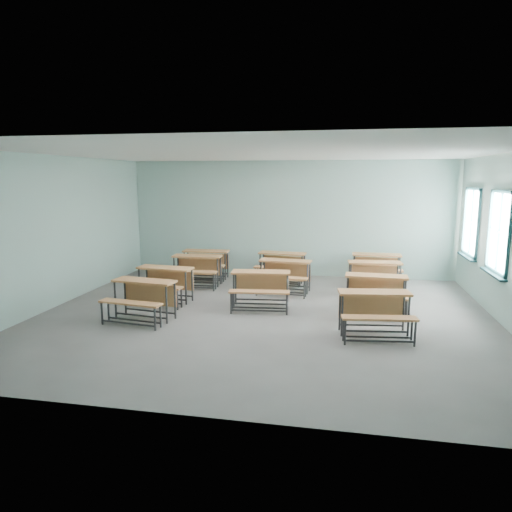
# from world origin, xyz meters

# --- Properties ---
(room) EXTENTS (9.04, 8.04, 3.24)m
(room) POSITION_xyz_m (0.08, 0.03, 1.60)
(room) COLOR slate
(room) RESTS_ON ground
(desk_unit_r0c0) EXTENTS (1.33, 0.98, 0.77)m
(desk_unit_r0c0) POSITION_xyz_m (-2.27, -0.72, 0.52)
(desk_unit_r0c0) COLOR #B27140
(desk_unit_r0c0) RESTS_ON ground
(desk_unit_r0c2) EXTENTS (1.33, 0.98, 0.77)m
(desk_unit_r0c2) POSITION_xyz_m (2.10, -0.80, 0.52)
(desk_unit_r0c2) COLOR #B27140
(desk_unit_r0c2) RESTS_ON ground
(desk_unit_r1c0) EXTENTS (1.31, 0.94, 0.77)m
(desk_unit_r1c0) POSITION_xyz_m (-2.36, 0.58, 0.52)
(desk_unit_r1c0) COLOR #B27140
(desk_unit_r1c0) RESTS_ON ground
(desk_unit_r1c1) EXTENTS (1.32, 0.96, 0.77)m
(desk_unit_r1c1) POSITION_xyz_m (-0.16, 0.54, 0.52)
(desk_unit_r1c1) COLOR #B27140
(desk_unit_r1c1) RESTS_ON ground
(desk_unit_r1c2) EXTENTS (1.27, 0.88, 0.77)m
(desk_unit_r1c2) POSITION_xyz_m (2.20, 0.60, 0.52)
(desk_unit_r1c2) COLOR #B27140
(desk_unit_r1c2) RESTS_ON ground
(desk_unit_r2c0) EXTENTS (1.27, 0.88, 0.77)m
(desk_unit_r2c0) POSITION_xyz_m (-2.13, 2.18, 0.52)
(desk_unit_r2c0) COLOR #B27140
(desk_unit_r2c0) RESTS_ON ground
(desk_unit_r2c1) EXTENTS (1.30, 0.92, 0.77)m
(desk_unit_r2c1) POSITION_xyz_m (0.16, 1.96, 0.52)
(desk_unit_r2c1) COLOR #B27140
(desk_unit_r2c1) RESTS_ON ground
(desk_unit_r2c2) EXTENTS (1.30, 0.92, 0.77)m
(desk_unit_r2c2) POSITION_xyz_m (2.28, 2.14, 0.52)
(desk_unit_r2c2) COLOR #B27140
(desk_unit_r2c2) RESTS_ON ground
(desk_unit_r3c0) EXTENTS (1.27, 0.88, 0.77)m
(desk_unit_r3c0) POSITION_xyz_m (-2.15, 3.02, 0.52)
(desk_unit_r3c0) COLOR #B27140
(desk_unit_r3c0) RESTS_ON ground
(desk_unit_r3c1) EXTENTS (1.32, 0.96, 0.77)m
(desk_unit_r3c1) POSITION_xyz_m (-0.07, 3.05, 0.52)
(desk_unit_r3c1) COLOR #B27140
(desk_unit_r3c1) RESTS_ON ground
(desk_unit_r3c2) EXTENTS (1.24, 0.83, 0.77)m
(desk_unit_r3c2) POSITION_xyz_m (2.39, 3.29, 0.52)
(desk_unit_r3c2) COLOR #B27140
(desk_unit_r3c2) RESTS_ON ground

